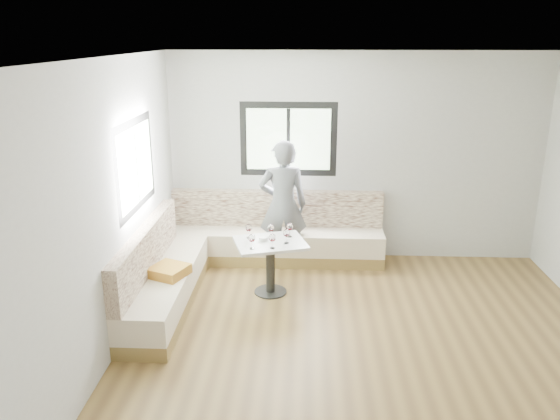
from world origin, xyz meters
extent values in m
cube|color=brown|center=(0.00, 0.00, 0.00)|extent=(5.00, 5.00, 0.01)
cube|color=white|center=(0.00, 0.00, 2.80)|extent=(5.00, 5.00, 0.01)
cube|color=#B7B7B2|center=(0.00, 2.50, 1.40)|extent=(5.00, 0.01, 2.80)
cube|color=#B7B7B2|center=(0.00, -2.50, 1.40)|extent=(5.00, 0.01, 2.80)
cube|color=#B7B7B2|center=(-2.50, 0.00, 1.40)|extent=(0.01, 5.00, 2.80)
cube|color=black|center=(-0.90, 2.49, 1.65)|extent=(1.30, 0.02, 1.00)
cube|color=black|center=(-2.49, 0.90, 1.65)|extent=(0.02, 1.30, 1.00)
cube|color=olive|center=(-1.05, 2.23, 0.08)|extent=(2.90, 0.55, 0.16)
cube|color=beige|center=(-1.05, 2.23, 0.30)|extent=(2.90, 0.55, 0.29)
cube|color=beige|center=(-1.05, 2.43, 0.70)|extent=(2.90, 0.14, 0.50)
cube|color=olive|center=(-2.23, 0.82, 0.08)|extent=(0.55, 2.25, 0.16)
cube|color=beige|center=(-2.23, 0.82, 0.30)|extent=(0.55, 2.25, 0.29)
cube|color=beige|center=(-2.43, 0.82, 0.70)|extent=(0.14, 2.25, 0.50)
cube|color=#B78F23|center=(-2.15, 0.71, 0.50)|extent=(0.48, 0.48, 0.11)
cylinder|color=black|center=(-1.07, 1.25, 0.01)|extent=(0.39, 0.39, 0.02)
cylinder|color=black|center=(-1.07, 1.25, 0.31)|extent=(0.11, 0.11, 0.62)
cube|color=white|center=(-1.07, 1.25, 0.64)|extent=(0.95, 0.83, 0.04)
imported|color=#55575D|center=(-0.95, 2.05, 0.86)|extent=(0.67, 0.47, 1.73)
cylinder|color=white|center=(-1.15, 1.29, 0.68)|extent=(0.11, 0.11, 0.05)
sphere|color=black|center=(-1.13, 1.30, 0.70)|extent=(0.02, 0.02, 0.02)
sphere|color=black|center=(-1.16, 1.30, 0.70)|extent=(0.02, 0.02, 0.02)
sphere|color=black|center=(-1.15, 1.27, 0.70)|extent=(0.02, 0.02, 0.02)
cylinder|color=white|center=(-1.26, 1.02, 0.66)|extent=(0.06, 0.06, 0.01)
cylinder|color=white|center=(-1.26, 1.02, 0.70)|extent=(0.01, 0.01, 0.08)
ellipsoid|color=white|center=(-1.26, 1.02, 0.79)|extent=(0.08, 0.08, 0.09)
cylinder|color=#3E070C|center=(-1.26, 1.02, 0.77)|extent=(0.05, 0.05, 0.02)
cylinder|color=white|center=(-1.03, 1.04, 0.66)|extent=(0.06, 0.06, 0.01)
cylinder|color=white|center=(-1.03, 1.04, 0.70)|extent=(0.01, 0.01, 0.08)
ellipsoid|color=white|center=(-1.03, 1.04, 0.79)|extent=(0.08, 0.08, 0.09)
cylinder|color=#3E070C|center=(-1.03, 1.04, 0.77)|extent=(0.05, 0.05, 0.02)
cylinder|color=white|center=(-0.87, 1.21, 0.66)|extent=(0.06, 0.06, 0.01)
cylinder|color=white|center=(-0.87, 1.21, 0.70)|extent=(0.01, 0.01, 0.08)
ellipsoid|color=white|center=(-0.87, 1.21, 0.79)|extent=(0.08, 0.08, 0.09)
cylinder|color=#3E070C|center=(-0.87, 1.21, 0.77)|extent=(0.05, 0.05, 0.02)
cylinder|color=white|center=(-1.07, 1.38, 0.66)|extent=(0.06, 0.06, 0.01)
cylinder|color=white|center=(-1.07, 1.38, 0.70)|extent=(0.01, 0.01, 0.08)
ellipsoid|color=white|center=(-1.07, 1.38, 0.79)|extent=(0.08, 0.08, 0.09)
cylinder|color=#3E070C|center=(-1.07, 1.38, 0.77)|extent=(0.05, 0.05, 0.02)
cylinder|color=white|center=(-0.84, 1.43, 0.66)|extent=(0.06, 0.06, 0.01)
cylinder|color=white|center=(-0.84, 1.43, 0.70)|extent=(0.01, 0.01, 0.08)
ellipsoid|color=white|center=(-0.84, 1.43, 0.79)|extent=(0.08, 0.08, 0.09)
cylinder|color=#3E070C|center=(-0.84, 1.43, 0.77)|extent=(0.05, 0.05, 0.02)
cylinder|color=white|center=(-1.33, 1.36, 0.66)|extent=(0.06, 0.06, 0.01)
cylinder|color=white|center=(-1.33, 1.36, 0.70)|extent=(0.01, 0.01, 0.08)
ellipsoid|color=white|center=(-1.33, 1.36, 0.79)|extent=(0.08, 0.08, 0.09)
cylinder|color=#3E070C|center=(-1.33, 1.36, 0.77)|extent=(0.05, 0.05, 0.02)
camera|label=1|loc=(-0.66, -4.74, 2.99)|focal=35.00mm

